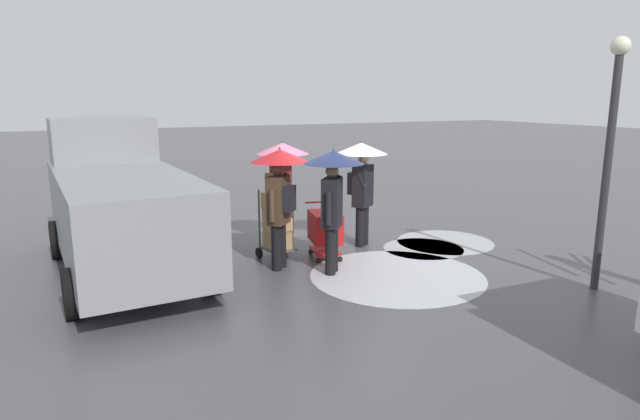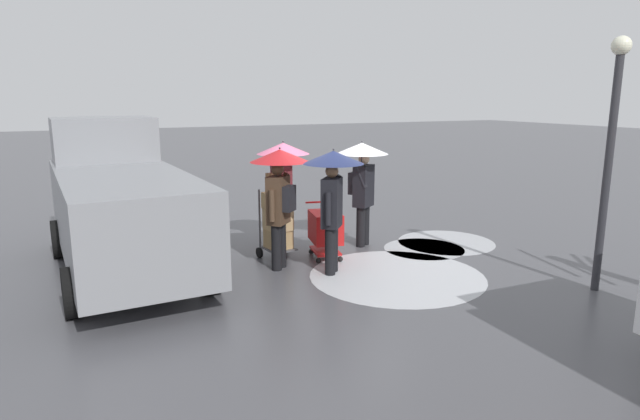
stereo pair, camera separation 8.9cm
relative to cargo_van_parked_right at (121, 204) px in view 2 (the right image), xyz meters
The scene contains 13 objects.
ground_plane 4.17m from the cargo_van_parked_right, 169.36° to the left, with size 90.00×90.00×0.00m, color #4C4C51.
slush_patch_near_cluster 5.80m from the cargo_van_parked_right, 167.93° to the left, with size 1.60×1.60×0.01m, color #ADAFB5.
slush_patch_under_van 4.91m from the cargo_van_parked_right, 150.31° to the left, with size 2.99×2.99×0.01m, color silver.
slush_patch_mid_street 6.46m from the cargo_van_parked_right, behind, with size 2.00×2.00×0.01m, color #ADAFB5.
slush_patch_far_side 2.67m from the cargo_van_parked_right, 126.42° to the right, with size 1.89×1.89×0.01m, color silver.
cargo_van_parked_right is the anchor object (origin of this frame).
shopping_cart_vendor 3.66m from the cargo_van_parked_right, 165.75° to the left, with size 0.71×0.91×1.02m.
hand_dolly_boxes 2.76m from the cargo_van_parked_right, 167.43° to the left, with size 0.62×0.78×1.32m.
pedestrian_pink_side 3.11m from the cargo_van_parked_right, behind, with size 1.04×1.04×2.15m.
pedestrian_black_side 4.56m from the cargo_van_parked_right, behind, with size 1.04×1.04×2.15m.
pedestrian_white_side 2.77m from the cargo_van_parked_right, 156.74° to the left, with size 1.04×1.04×2.15m.
pedestrian_far_side 3.68m from the cargo_van_parked_right, 152.42° to the left, with size 1.04×1.04×2.15m.
street_lamp 7.95m from the cargo_van_parked_right, 147.12° to the left, with size 0.28×0.28×3.86m.
Camera 2 is at (4.73, 9.00, 3.01)m, focal length 30.32 mm.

